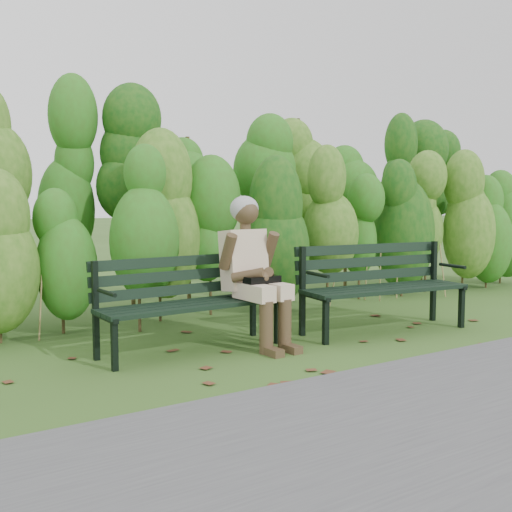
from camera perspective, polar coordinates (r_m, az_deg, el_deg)
ground at (r=5.23m, az=2.10°, el=-8.51°), size 80.00×80.00×0.00m
footpath at (r=3.72m, az=22.51°, el=-14.60°), size 60.00×2.50×0.01m
hedge_band at (r=6.69m, az=-7.04°, el=5.33°), size 11.04×1.67×2.42m
leaf_litter at (r=5.20m, az=2.40°, el=-8.55°), size 5.70×2.21×0.01m
bench_left at (r=5.04m, az=-6.62°, el=-3.72°), size 1.58×0.58×0.78m
bench_right at (r=5.89m, az=11.65°, el=-2.22°), size 1.71×0.72×0.83m
seated_woman at (r=5.16m, az=-0.31°, el=-0.71°), size 0.55×0.80×1.29m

